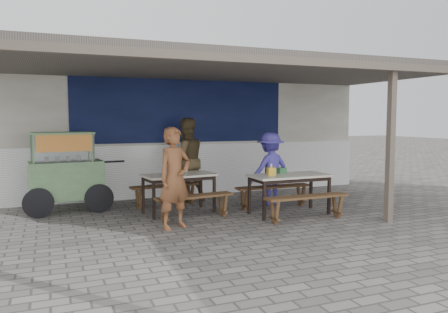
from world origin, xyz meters
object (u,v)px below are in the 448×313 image
bench_right_wall (273,191)px  vendor_cart (65,169)px  bench_left_wall (165,190)px  donation_box (282,171)px  bench_left_street (195,202)px  bench_right_street (307,202)px  patron_wall_side (186,160)px  condiment_jar (186,170)px  patron_right_table (270,169)px  tissue_box (271,171)px  table_left (179,178)px  table_right (289,179)px  patron_street_side (175,178)px  condiment_bowl (167,174)px

bench_right_wall → vendor_cart: size_ratio=0.84×
bench_left_wall → donation_box: donation_box is taller
bench_left_street → donation_box: size_ratio=8.94×
bench_right_street → bench_left_wall: bearing=132.2°
patron_wall_side → condiment_jar: 0.90m
vendor_cart → patron_right_table: 4.08m
patron_right_table → tissue_box: 0.99m
donation_box → condiment_jar: 1.87m
table_left → bench_left_street: (0.09, -0.70, -0.33)m
bench_right_wall → patron_wall_side: (-1.43, 1.33, 0.56)m
bench_right_street → donation_box: bearing=93.4°
table_right → vendor_cart: 4.29m
table_left → patron_wall_side: size_ratio=0.78×
table_left → patron_right_table: 2.01m
table_right → bench_right_wall: bearing=90.0°
bench_right_street → vendor_cart: (-3.90, 2.40, 0.49)m
bench_left_street → patron_street_side: (-0.48, -0.41, 0.50)m
donation_box → vendor_cart: bearing=157.7°
table_left → bench_right_wall: (1.90, -0.26, -0.33)m
condiment_bowl → bench_right_wall: bearing=-6.2°
patron_street_side → tissue_box: bearing=-12.3°
condiment_jar → condiment_bowl: bearing=-150.1°
bench_left_wall → bench_right_wall: (1.99, -0.96, 0.01)m
bench_left_wall → tissue_box: 2.28m
tissue_box → condiment_jar: tissue_box is taller
table_left → patron_street_side: patron_street_side is taller
table_right → condiment_jar: bearing=146.8°
patron_right_table → condiment_bowl: (-2.24, -0.11, 0.01)m
patron_wall_side → bench_right_street: bearing=115.4°
table_right → vendor_cart: vendor_cart is taller
bench_right_wall → patron_street_side: (-2.29, -0.86, 0.49)m
table_right → patron_wall_side: bearing=126.0°
donation_box → condiment_jar: donation_box is taller
vendor_cart → patron_wall_side: (2.47, 0.15, 0.07)m
patron_right_table → tissue_box: patron_right_table is taller
bench_left_wall → patron_right_table: size_ratio=0.97×
table_left → bench_left_wall: 0.78m
tissue_box → donation_box: tissue_box is taller
bench_right_street → patron_wall_side: size_ratio=0.88×
table_left → vendor_cart: vendor_cart is taller
bench_left_wall → bench_right_street: (2.00, -2.17, 0.01)m
bench_left_street → bench_right_wall: same height
bench_right_street → patron_street_side: size_ratio=0.96×
bench_left_wall → patron_street_side: size_ratio=0.88×
donation_box → condiment_jar: (-1.65, 0.89, -0.02)m
table_left → patron_street_side: size_ratio=0.85×
bench_right_street → condiment_bowl: size_ratio=9.64×
patron_street_side → condiment_bowl: bearing=60.4°
bench_left_street → bench_right_street: 1.98m
bench_right_street → patron_right_table: (0.09, 1.56, 0.41)m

